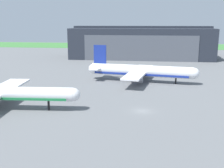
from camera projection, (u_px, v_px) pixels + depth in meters
ground_plane at (142, 111)px, 69.68m from camera, size 440.00×440.00×0.00m
grass_field_strip at (147, 46)px, 251.49m from camera, size 440.00×56.00×0.08m
maintenance_hangar at (141, 42)px, 172.77m from camera, size 83.28×37.76×19.08m
airliner_far_left at (141, 71)px, 102.48m from camera, size 40.63×31.60×13.18m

